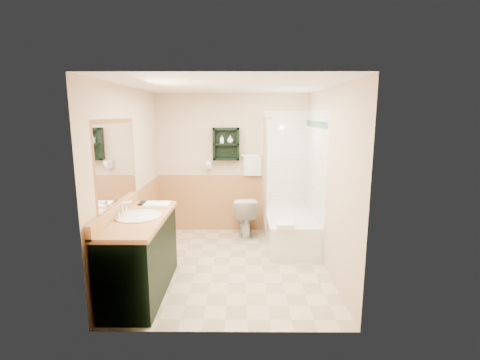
# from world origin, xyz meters

# --- Properties ---
(floor) EXTENTS (3.00, 3.00, 0.00)m
(floor) POSITION_xyz_m (0.00, 0.00, 0.00)
(floor) COLOR beige
(floor) RESTS_ON ground
(back_wall) EXTENTS (2.60, 0.04, 2.40)m
(back_wall) POSITION_xyz_m (0.00, 1.52, 1.20)
(back_wall) COLOR beige
(back_wall) RESTS_ON ground
(left_wall) EXTENTS (0.04, 3.00, 2.40)m
(left_wall) POSITION_xyz_m (-1.32, 0.00, 1.20)
(left_wall) COLOR beige
(left_wall) RESTS_ON ground
(right_wall) EXTENTS (0.04, 3.00, 2.40)m
(right_wall) POSITION_xyz_m (1.32, 0.00, 1.20)
(right_wall) COLOR beige
(right_wall) RESTS_ON ground
(ceiling) EXTENTS (2.60, 3.00, 0.04)m
(ceiling) POSITION_xyz_m (0.00, 0.00, 2.42)
(ceiling) COLOR white
(ceiling) RESTS_ON back_wall
(wainscot_left) EXTENTS (2.98, 2.98, 1.00)m
(wainscot_left) POSITION_xyz_m (-1.29, 0.00, 0.50)
(wainscot_left) COLOR tan
(wainscot_left) RESTS_ON left_wall
(wainscot_back) EXTENTS (2.58, 2.58, 1.00)m
(wainscot_back) POSITION_xyz_m (0.00, 1.49, 0.50)
(wainscot_back) COLOR tan
(wainscot_back) RESTS_ON back_wall
(mirror_frame) EXTENTS (1.30, 1.30, 1.00)m
(mirror_frame) POSITION_xyz_m (-1.27, -0.55, 1.50)
(mirror_frame) COLOR brown
(mirror_frame) RESTS_ON left_wall
(mirror_glass) EXTENTS (1.20, 1.20, 0.90)m
(mirror_glass) POSITION_xyz_m (-1.27, -0.55, 1.50)
(mirror_glass) COLOR white
(mirror_glass) RESTS_ON left_wall
(tile_right) EXTENTS (1.50, 1.50, 2.10)m
(tile_right) POSITION_xyz_m (1.28, 0.75, 1.05)
(tile_right) COLOR white
(tile_right) RESTS_ON right_wall
(tile_back) EXTENTS (0.95, 0.95, 2.10)m
(tile_back) POSITION_xyz_m (1.03, 1.48, 1.05)
(tile_back) COLOR white
(tile_back) RESTS_ON back_wall
(tile_accent) EXTENTS (1.50, 1.50, 0.10)m
(tile_accent) POSITION_xyz_m (1.27, 0.75, 1.90)
(tile_accent) COLOR #144836
(tile_accent) RESTS_ON right_wall
(wall_shelf) EXTENTS (0.45, 0.15, 0.55)m
(wall_shelf) POSITION_xyz_m (-0.10, 1.41, 1.55)
(wall_shelf) COLOR black
(wall_shelf) RESTS_ON back_wall
(hair_dryer) EXTENTS (0.10, 0.24, 0.18)m
(hair_dryer) POSITION_xyz_m (-0.40, 1.43, 1.20)
(hair_dryer) COLOR silver
(hair_dryer) RESTS_ON back_wall
(towel_bar) EXTENTS (0.40, 0.06, 0.40)m
(towel_bar) POSITION_xyz_m (0.35, 1.45, 1.35)
(towel_bar) COLOR white
(towel_bar) RESTS_ON back_wall
(curtain_rod) EXTENTS (0.03, 1.60, 0.03)m
(curtain_rod) POSITION_xyz_m (0.53, 0.75, 2.00)
(curtain_rod) COLOR silver
(curtain_rod) RESTS_ON back_wall
(shower_curtain) EXTENTS (1.05, 1.05, 1.70)m
(shower_curtain) POSITION_xyz_m (0.53, 0.92, 1.15)
(shower_curtain) COLOR #C1B192
(shower_curtain) RESTS_ON curtain_rod
(vanity) EXTENTS (0.59, 1.44, 0.91)m
(vanity) POSITION_xyz_m (-0.99, -0.74, 0.46)
(vanity) COLOR black
(vanity) RESTS_ON ground
(bathtub) EXTENTS (0.74, 1.50, 0.49)m
(bathtub) POSITION_xyz_m (0.93, 0.81, 0.25)
(bathtub) COLOR silver
(bathtub) RESTS_ON ground
(toilet) EXTENTS (0.42, 0.71, 0.68)m
(toilet) POSITION_xyz_m (0.22, 1.20, 0.34)
(toilet) COLOR silver
(toilet) RESTS_ON ground
(counter_towel) EXTENTS (0.31, 0.25, 0.04)m
(counter_towel) POSITION_xyz_m (-0.89, -0.28, 0.93)
(counter_towel) COLOR white
(counter_towel) RESTS_ON vanity
(vanity_book) EXTENTS (0.15, 0.03, 0.20)m
(vanity_book) POSITION_xyz_m (-1.16, -0.16, 1.01)
(vanity_book) COLOR black
(vanity_book) RESTS_ON vanity
(tub_towel) EXTENTS (0.25, 0.21, 0.07)m
(tub_towel) POSITION_xyz_m (0.77, 0.13, 0.53)
(tub_towel) COLOR white
(tub_towel) RESTS_ON bathtub
(soap_bottle_a) EXTENTS (0.07, 0.14, 0.06)m
(soap_bottle_a) POSITION_xyz_m (-0.17, 1.40, 1.60)
(soap_bottle_a) COLOR silver
(soap_bottle_a) RESTS_ON wall_shelf
(soap_bottle_b) EXTENTS (0.10, 0.13, 0.10)m
(soap_bottle_b) POSITION_xyz_m (-0.03, 1.40, 1.62)
(soap_bottle_b) COLOR silver
(soap_bottle_b) RESTS_ON wall_shelf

